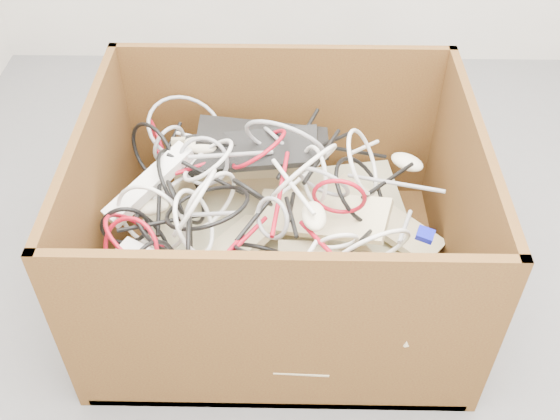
{
  "coord_description": "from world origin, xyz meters",
  "views": [
    {
      "loc": [
        -0.18,
        -1.23,
        1.6
      ],
      "look_at": [
        -0.2,
        0.13,
        0.3
      ],
      "focal_mm": 41.76,
      "sensor_mm": 36.0,
      "label": 1
    }
  ],
  "objects_px": {
    "power_strip_right": "(171,273)",
    "vga_plug": "(425,235)",
    "cardboard_box": "(276,248)",
    "power_strip_left": "(149,184)"
  },
  "relations": [
    {
      "from": "power_strip_right",
      "to": "vga_plug",
      "type": "height_order",
      "value": "power_strip_right"
    },
    {
      "from": "cardboard_box",
      "to": "power_strip_left",
      "type": "height_order",
      "value": "cardboard_box"
    },
    {
      "from": "cardboard_box",
      "to": "power_strip_left",
      "type": "distance_m",
      "value": 0.42
    },
    {
      "from": "vga_plug",
      "to": "cardboard_box",
      "type": "bearing_deg",
      "value": -178.27
    },
    {
      "from": "cardboard_box",
      "to": "power_strip_right",
      "type": "relative_size",
      "value": 3.53
    },
    {
      "from": "power_strip_left",
      "to": "power_strip_right",
      "type": "distance_m",
      "value": 0.3
    },
    {
      "from": "power_strip_right",
      "to": "vga_plug",
      "type": "xyz_separation_m",
      "value": [
        0.67,
        0.12,
        0.03
      ]
    },
    {
      "from": "power_strip_left",
      "to": "vga_plug",
      "type": "distance_m",
      "value": 0.78
    },
    {
      "from": "power_strip_left",
      "to": "power_strip_right",
      "type": "height_order",
      "value": "power_strip_left"
    },
    {
      "from": "vga_plug",
      "to": "power_strip_right",
      "type": "bearing_deg",
      "value": -150.14
    }
  ]
}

